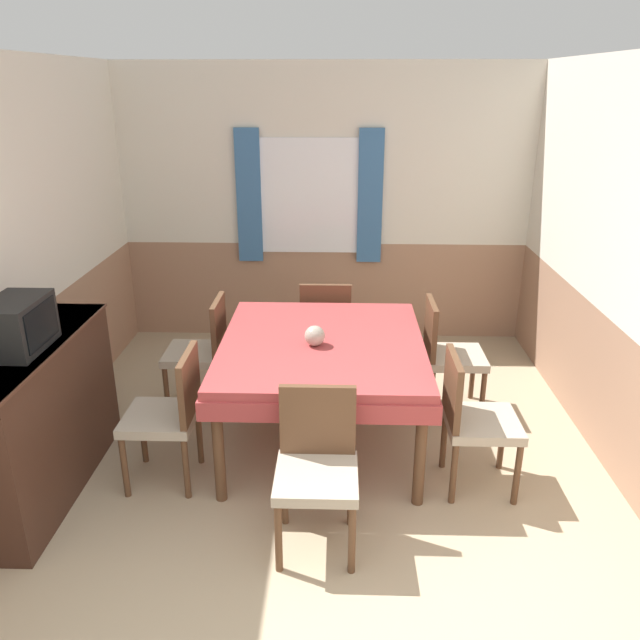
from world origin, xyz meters
TOP-DOWN VIEW (x-y plane):
  - wall_back at (-0.01, 4.24)m, footprint 4.26×0.10m
  - wall_left at (-1.95, 2.11)m, footprint 0.05×4.62m
  - wall_right at (1.95, 2.11)m, footprint 0.05×4.62m
  - dining_table at (0.03, 2.20)m, footprint 1.40×1.58m
  - chair_right_far at (0.97, 2.69)m, footprint 0.44×0.44m
  - chair_left_near at (-0.91, 1.71)m, footprint 0.44×0.44m
  - chair_left_far at (-0.91, 2.69)m, footprint 0.44×0.44m
  - chair_right_near at (0.97, 1.71)m, footprint 0.44×0.44m
  - chair_head_window at (0.03, 3.23)m, footprint 0.44×0.44m
  - chair_head_near at (0.03, 1.17)m, footprint 0.44×0.44m
  - sideboard at (-1.69, 1.59)m, footprint 0.46×1.45m
  - tv at (-1.67, 1.52)m, footprint 0.29×0.44m
  - vase at (-0.02, 2.12)m, footprint 0.14×0.14m

SIDE VIEW (x-z plane):
  - chair_right_far at x=0.97m, z-range 0.05..0.94m
  - chair_left_near at x=-0.91m, z-range 0.05..0.94m
  - chair_left_far at x=-0.91m, z-range 0.05..0.94m
  - chair_right_near at x=0.97m, z-range 0.05..0.94m
  - chair_head_window at x=0.03m, z-range 0.05..0.94m
  - chair_head_near at x=0.03m, z-range 0.05..0.94m
  - sideboard at x=-1.69m, z-range 0.01..0.99m
  - dining_table at x=0.03m, z-range 0.29..1.06m
  - vase at x=-0.02m, z-range 0.78..0.91m
  - tv at x=-1.67m, z-range 0.99..1.28m
  - wall_left at x=-1.95m, z-range 0.00..2.60m
  - wall_right at x=1.95m, z-range 0.00..2.60m
  - wall_back at x=-0.01m, z-range 0.01..2.61m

